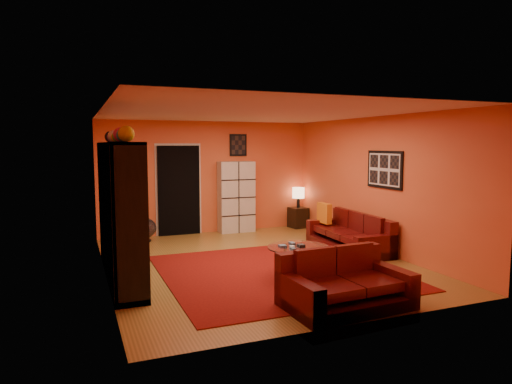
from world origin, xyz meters
name	(u,v)px	position (x,y,z in m)	size (l,w,h in m)	color
floor	(255,262)	(0.00, 0.00, 0.00)	(6.00, 6.00, 0.00)	olive
ceiling	(255,113)	(0.00, 0.00, 2.60)	(6.00, 6.00, 0.00)	white
wall_back	(208,177)	(0.00, 3.00, 1.30)	(6.00, 6.00, 0.00)	#E15B31
wall_front	(354,213)	(0.00, -3.00, 1.30)	(6.00, 6.00, 0.00)	#E15B31
wall_left	(104,195)	(-2.50, 0.00, 1.30)	(6.00, 6.00, 0.00)	#E15B31
wall_right	(375,184)	(2.50, 0.00, 1.30)	(6.00, 6.00, 0.00)	#E15B31
rug	(277,272)	(0.10, -0.70, 0.01)	(3.60, 3.60, 0.01)	#600C0B
doorway	(179,190)	(-0.70, 2.96, 1.02)	(0.95, 0.10, 2.04)	black
wall_art_right	(385,170)	(2.48, -0.30, 1.60)	(0.03, 1.00, 0.70)	black
wall_art_back	(238,145)	(0.75, 2.98, 2.05)	(0.42, 0.03, 0.52)	black
entertainment_unit	(119,210)	(-2.27, 0.00, 1.05)	(0.45, 3.00, 2.10)	black
tv	(123,215)	(-2.23, -0.03, 0.98)	(0.12, 0.89, 0.51)	black
sofa	(352,235)	(2.13, 0.22, 0.29)	(0.90, 2.05, 0.85)	#44090A
loveseat	(342,284)	(0.24, -2.41, 0.28)	(1.62, 1.03, 0.85)	#44090A
throw_pillow	(324,213)	(1.95, 0.97, 0.63)	(0.12, 0.42, 0.42)	orange
coffee_table	(299,250)	(0.28, -1.12, 0.44)	(0.97, 0.97, 0.48)	silver
storage_cabinet	(236,197)	(0.63, 2.80, 0.83)	(0.83, 0.37, 1.67)	silver
bowl_chair	(141,229)	(-1.62, 2.50, 0.28)	(0.64, 0.64, 0.53)	black
side_table	(298,218)	(2.25, 2.75, 0.25)	(0.40, 0.40, 0.50)	black
table_lamp	(298,193)	(2.25, 2.75, 0.86)	(0.30, 0.30, 0.50)	black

